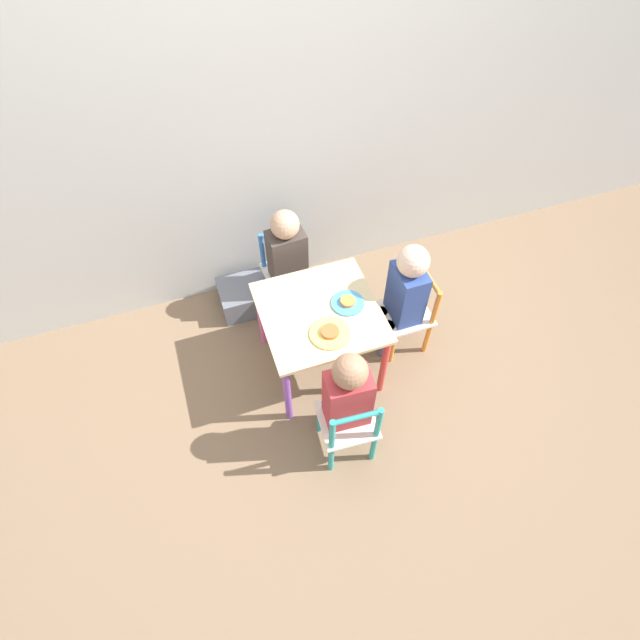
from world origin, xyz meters
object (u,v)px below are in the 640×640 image
at_px(child_right, 404,292).
at_px(child_back, 288,257).
at_px(kids_table, 320,320).
at_px(chair_orange, 409,313).
at_px(plate_right, 348,303).
at_px(storage_bin, 247,295).
at_px(chair_teal, 349,426).
at_px(plate_front, 330,333).
at_px(chair_blue, 286,272).
at_px(child_front, 346,395).

height_order(child_right, child_back, child_right).
height_order(kids_table, chair_orange, chair_orange).
relative_size(kids_table, plate_right, 3.51).
relative_size(plate_right, storage_bin, 0.52).
relative_size(chair_teal, plate_front, 2.61).
bearing_deg(kids_table, chair_orange, 0.09).
relative_size(chair_orange, chair_blue, 1.00).
relative_size(chair_teal, plate_right, 3.08).
bearing_deg(storage_bin, chair_blue, -9.29).
height_order(chair_teal, child_front, child_front).
distance_m(chair_teal, plate_front, 0.44).
distance_m(chair_teal, child_front, 0.20).
bearing_deg(plate_front, kids_table, 90.00).
bearing_deg(chair_blue, child_right, -50.14).
distance_m(chair_orange, plate_right, 0.44).
bearing_deg(kids_table, child_back, 93.75).
height_order(kids_table, chair_teal, chair_teal).
distance_m(chair_orange, chair_blue, 0.75).
xyz_separation_m(chair_orange, chair_blue, (-0.55, 0.51, 0.00)).
height_order(chair_orange, child_back, child_back).
bearing_deg(chair_orange, plate_front, -74.30).
distance_m(chair_blue, storage_bin, 0.30).
height_order(plate_right, storage_bin, plate_right).
height_order(child_right, storage_bin, child_right).
xyz_separation_m(plate_front, storage_bin, (-0.28, 0.70, -0.41)).
relative_size(chair_orange, plate_right, 3.08).
bearing_deg(storage_bin, child_right, -36.99).
bearing_deg(kids_table, plate_right, 0.00).
distance_m(chair_blue, child_front, 0.99).
bearing_deg(child_right, child_front, -47.05).
bearing_deg(plate_front, chair_teal, -95.43).
xyz_separation_m(chair_teal, storage_bin, (-0.24, 1.07, -0.16)).
bearing_deg(chair_teal, plate_right, -105.39).
height_order(child_front, plate_right, child_front).
bearing_deg(storage_bin, plate_right, -52.55).
bearing_deg(storage_bin, plate_front, -68.19).
distance_m(child_front, child_back, 0.91).
bearing_deg(plate_front, chair_orange, 15.79).
bearing_deg(chair_orange, storage_bin, -124.94).
xyz_separation_m(chair_blue, child_right, (0.49, -0.51, 0.20)).
distance_m(kids_table, chair_teal, 0.54).
relative_size(child_right, plate_right, 4.58).
bearing_deg(chair_teal, plate_front, -91.53).
bearing_deg(kids_table, child_right, 0.09).
bearing_deg(child_right, chair_teal, -43.71).
distance_m(chair_orange, child_right, 0.21).
bearing_deg(chair_teal, child_right, -129.71).
height_order(kids_table, child_back, child_back).
bearing_deg(child_front, plate_front, -91.82).
height_order(child_front, plate_front, child_front).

